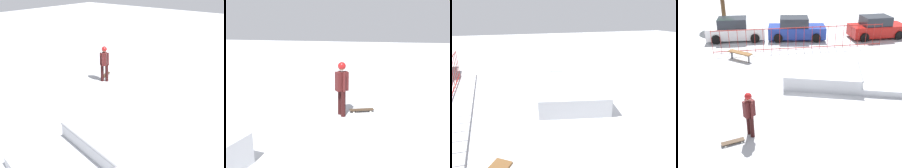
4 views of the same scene
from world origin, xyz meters
TOP-DOWN VIEW (x-y plane):
  - ground_plane at (0.00, 0.00)m, footprint 60.00×60.00m
  - skate_ramp at (1.05, 0.63)m, footprint 5.83×3.69m
  - skater at (-2.80, -3.37)m, footprint 0.44×0.40m
  - skateboard at (-3.40, -3.78)m, footprint 0.82×0.45m

SIDE VIEW (x-z plane):
  - ground_plane at x=0.00m, z-range 0.00..0.00m
  - skateboard at x=-3.40m, z-range 0.03..0.12m
  - skate_ramp at x=1.05m, z-range -0.05..0.69m
  - skater at x=-2.80m, z-range 0.14..1.87m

